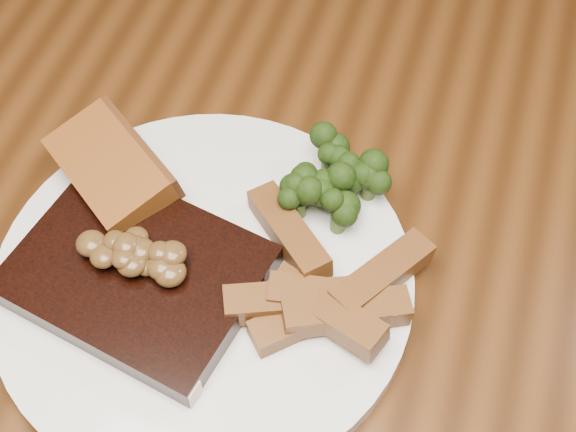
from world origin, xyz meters
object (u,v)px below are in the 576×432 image
Objects in this scene: plate at (204,281)px; garlic_bread at (114,184)px; dining_table at (289,297)px; steak at (138,275)px; potato_wedges at (317,293)px.

garlic_bread is (-0.09, 0.05, 0.02)m from plate.
garlic_bread reaches higher than dining_table.
steak is at bearing -156.32° from plate.
potato_wedges is at bearing 3.73° from plate.
steak is (-0.08, -0.07, 0.12)m from dining_table.
dining_table is 14.61× the size of potato_wedges.
garlic_bread is at bearing 137.09° from steak.
dining_table is 16.44× the size of garlic_bread.
dining_table is 10.03× the size of steak.
garlic_bread is at bearing 151.24° from plate.
steak is (-0.04, -0.02, 0.02)m from plate.
plate is at bearing 34.88° from steak.
dining_table is 0.12m from plate.
plate is 2.67× the size of potato_wedges.
dining_table is at bearing 52.11° from steak.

